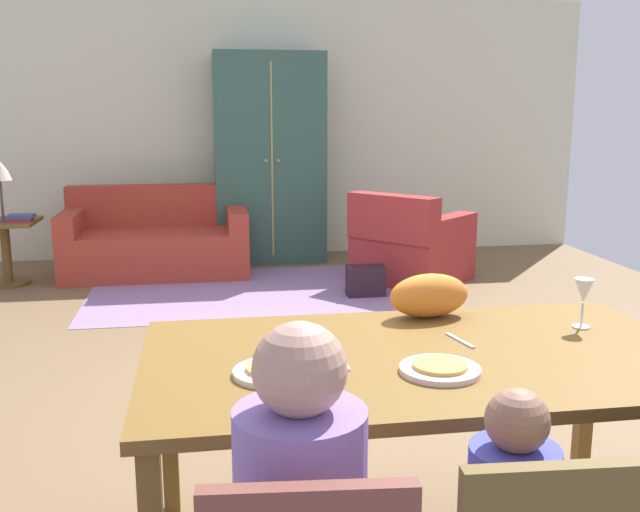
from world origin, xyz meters
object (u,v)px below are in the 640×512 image
at_px(cat, 429,295).
at_px(handbag, 366,281).
at_px(dining_table, 422,372).
at_px(couch, 157,242).
at_px(wine_glass, 584,293).
at_px(book_upper, 21,216).
at_px(plate_near_man, 274,372).
at_px(side_table, 6,243).
at_px(plate_near_child, 440,370).
at_px(armoire, 269,159).
at_px(book_lower, 19,220).
at_px(armchair, 410,247).

bearing_deg(cat, handbag, 74.55).
bearing_deg(dining_table, couch, 103.87).
relative_size(wine_glass, book_upper, 0.85).
bearing_deg(plate_near_man, cat, 38.89).
height_order(side_table, handbag, side_table).
bearing_deg(side_table, wine_glass, -53.87).
xyz_separation_m(dining_table, cat, (0.15, 0.41, 0.15)).
bearing_deg(dining_table, side_table, 118.89).
height_order(plate_near_child, book_upper, plate_near_child).
distance_m(side_table, book_upper, 0.29).
relative_size(armoire, book_upper, 9.55).
bearing_deg(dining_table, book_lower, 117.74).
bearing_deg(book_upper, book_lower, -118.05).
xyz_separation_m(plate_near_child, armchair, (1.13, 4.21, -0.45)).
bearing_deg(side_table, book_upper, -10.37).
relative_size(plate_near_man, couch, 0.15).
xyz_separation_m(cat, book_upper, (-2.46, 4.02, -0.22)).
height_order(cat, book_lower, cat).
distance_m(cat, handbag, 3.27).
height_order(wine_glass, couch, wine_glass).
height_order(side_table, book_lower, book_lower).
distance_m(book_upper, handbag, 3.09).
bearing_deg(handbag, armoire, 112.14).
distance_m(plate_near_child, armoire, 5.36).
bearing_deg(side_table, handbag, -16.28).
xyz_separation_m(dining_table, wine_glass, (0.66, 0.18, 0.20)).
height_order(cat, handbag, cat).
distance_m(plate_near_child, armchair, 4.38).
distance_m(cat, armoire, 4.77).
bearing_deg(side_table, cat, -57.19).
height_order(couch, armchair, same).
relative_size(dining_table, couch, 1.08).
height_order(couch, book_lower, couch).
bearing_deg(book_lower, dining_table, -62.26).
bearing_deg(side_table, dining_table, -61.11).
distance_m(armchair, book_upper, 3.47).
height_order(wine_glass, book_upper, wine_glass).
relative_size(plate_near_man, book_lower, 1.14).
xyz_separation_m(couch, armoire, (1.13, 0.45, 0.75)).
xyz_separation_m(armoire, handbag, (0.65, -1.61, -0.92)).
bearing_deg(side_table, couch, 11.25).
xyz_separation_m(armchair, book_lower, (-3.45, 0.38, 0.28)).
xyz_separation_m(armoire, book_upper, (-2.27, -0.74, -0.43)).
bearing_deg(cat, armchair, 67.87).
distance_m(armchair, armoire, 1.79).
bearing_deg(wine_glass, couch, 111.94).
distance_m(plate_near_man, cat, 0.85).
xyz_separation_m(armchair, side_table, (-3.59, 0.44, 0.06)).
xyz_separation_m(wine_glass, couch, (-1.83, 4.54, -0.59)).
bearing_deg(side_table, armoire, 16.27).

